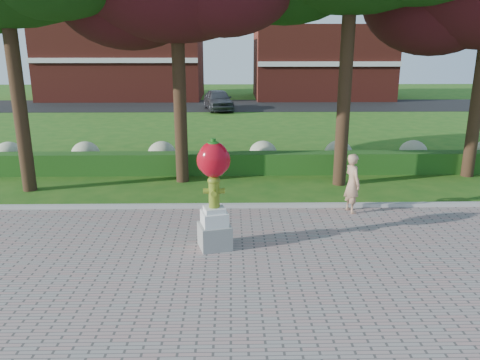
# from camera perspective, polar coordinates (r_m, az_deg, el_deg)

# --- Properties ---
(ground) EXTENTS (100.00, 100.00, 0.00)m
(ground) POSITION_cam_1_polar(r_m,az_deg,el_deg) (11.10, 0.33, -8.71)
(ground) COLOR #215515
(ground) RESTS_ON ground
(curb) EXTENTS (40.00, 0.18, 0.15)m
(curb) POSITION_cam_1_polar(r_m,az_deg,el_deg) (13.86, 0.03, -3.23)
(curb) COLOR #ADADA5
(curb) RESTS_ON ground
(lawn_hedge) EXTENTS (24.00, 0.70, 0.80)m
(lawn_hedge) POSITION_cam_1_polar(r_m,az_deg,el_deg) (17.60, -0.22, 2.07)
(lawn_hedge) COLOR #1E4C15
(lawn_hedge) RESTS_ON ground
(hydrangea_row) EXTENTS (20.10, 1.10, 0.99)m
(hydrangea_row) POSITION_cam_1_polar(r_m,az_deg,el_deg) (18.56, 1.50, 3.27)
(hydrangea_row) COLOR #A1A47D
(hydrangea_row) RESTS_ON ground
(street) EXTENTS (50.00, 8.00, 0.02)m
(street) POSITION_cam_1_polar(r_m,az_deg,el_deg) (38.36, -0.70, 9.08)
(street) COLOR black
(street) RESTS_ON ground
(building_left) EXTENTS (14.00, 8.00, 7.00)m
(building_left) POSITION_cam_1_polar(r_m,az_deg,el_deg) (45.16, -13.97, 14.12)
(building_left) COLOR maroon
(building_left) RESTS_ON ground
(building_right) EXTENTS (12.00, 8.00, 6.40)m
(building_right) POSITION_cam_1_polar(r_m,az_deg,el_deg) (44.87, 9.81, 13.95)
(building_right) COLOR maroon
(building_right) RESTS_ON ground
(hydrant_sculpture) EXTENTS (0.87, 0.87, 2.62)m
(hydrant_sculpture) POSITION_cam_1_polar(r_m,az_deg,el_deg) (10.76, -3.18, -1.39)
(hydrant_sculpture) COLOR gray
(hydrant_sculpture) RESTS_ON walkway
(woman) EXTENTS (0.57, 0.71, 1.71)m
(woman) POSITION_cam_1_polar(r_m,az_deg,el_deg) (13.66, 13.53, -0.37)
(woman) COLOR tan
(woman) RESTS_ON walkway
(parked_car) EXTENTS (2.64, 4.75, 1.53)m
(parked_car) POSITION_cam_1_polar(r_m,az_deg,el_deg) (35.46, -2.68, 9.75)
(parked_car) COLOR #3B3C42
(parked_car) RESTS_ON street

